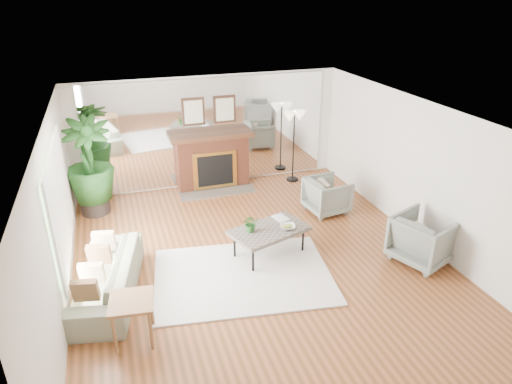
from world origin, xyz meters
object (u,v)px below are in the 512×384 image
object	(u,v)px
potted_ficus	(89,164)
coffee_table	(269,231)
sofa	(106,277)
armchair_back	(327,195)
armchair_front	(423,239)
side_table	(132,307)
floor_lamp	(294,122)
fireplace	(213,160)

from	to	relation	value
potted_ficus	coffee_table	bearing A→B (deg)	-43.02
coffee_table	sofa	size ratio (longest dim) A/B	0.69
sofa	armchair_back	bearing A→B (deg)	120.63
armchair_front	armchair_back	bearing A→B (deg)	-3.54
side_table	floor_lamp	size ratio (longest dim) A/B	0.38
armchair_front	fireplace	bearing A→B (deg)	10.85
coffee_table	sofa	xyz separation A→B (m)	(-2.67, -0.28, -0.16)
armchair_front	potted_ficus	size ratio (longest dim) A/B	0.46
coffee_table	potted_ficus	distance (m)	3.91
sofa	fireplace	bearing A→B (deg)	156.40
coffee_table	floor_lamp	distance (m)	3.50
sofa	armchair_back	distance (m)	4.60
armchair_front	potted_ficus	world-z (taller)	potted_ficus
sofa	floor_lamp	bearing A→B (deg)	138.61
fireplace	floor_lamp	bearing A→B (deg)	-6.46
armchair_back	side_table	xyz separation A→B (m)	(-4.05, -2.58, 0.17)
fireplace	sofa	world-z (taller)	fireplace
coffee_table	potted_ficus	xyz separation A→B (m)	(-2.82, 2.63, 0.59)
armchair_back	coffee_table	bearing A→B (deg)	118.91
coffee_table	potted_ficus	bearing A→B (deg)	136.98
armchair_back	armchair_front	xyz separation A→B (m)	(0.70, -2.15, 0.05)
armchair_front	floor_lamp	world-z (taller)	floor_lamp
sofa	armchair_front	bearing A→B (deg)	94.30
floor_lamp	armchair_back	bearing A→B (deg)	-88.96
armchair_front	side_table	bearing A→B (deg)	73.70
side_table	sofa	bearing A→B (deg)	105.48
coffee_table	potted_ficus	size ratio (longest dim) A/B	0.73
armchair_front	side_table	size ratio (longest dim) A/B	1.43
sofa	floor_lamp	world-z (taller)	floor_lamp
coffee_table	sofa	world-z (taller)	sofa
armchair_front	floor_lamp	distance (m)	4.09
fireplace	sofa	distance (m)	4.23
coffee_table	side_table	size ratio (longest dim) A/B	2.30
armchair_front	potted_ficus	distance (m)	6.35
coffee_table	potted_ficus	world-z (taller)	potted_ficus
armchair_front	floor_lamp	size ratio (longest dim) A/B	0.54
fireplace	potted_ficus	xyz separation A→B (m)	(-2.60, -0.51, 0.40)
armchair_back	armchair_front	world-z (taller)	armchair_front
fireplace	potted_ficus	bearing A→B (deg)	-168.84
fireplace	side_table	size ratio (longest dim) A/B	3.26
coffee_table	sofa	bearing A→B (deg)	-173.98
coffee_table	armchair_back	bearing A→B (deg)	35.33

